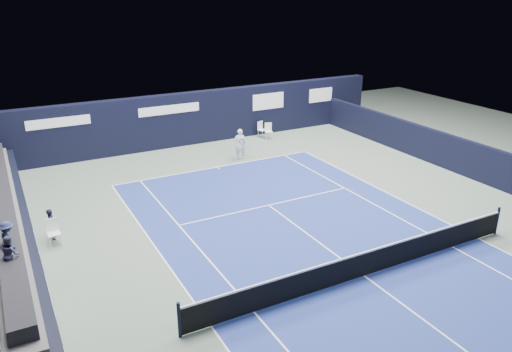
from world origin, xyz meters
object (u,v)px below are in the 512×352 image
at_px(folding_chair_back_b, 269,130).
at_px(tennis_player, 240,144).
at_px(line_judge_chair, 53,230).
at_px(tennis_net, 366,263).
at_px(folding_chair_back_a, 261,128).

height_order(folding_chair_back_b, tennis_player, tennis_player).
bearing_deg(line_judge_chair, tennis_net, -44.06).
relative_size(tennis_net, tennis_player, 7.59).
distance_m(folding_chair_back_a, line_judge_chair, 15.94).
height_order(folding_chair_back_a, folding_chair_back_b, folding_chair_back_b).
relative_size(folding_chair_back_a, folding_chair_back_b, 1.00).
relative_size(line_judge_chair, tennis_player, 0.59).
bearing_deg(line_judge_chair, folding_chair_back_a, 27.94).
relative_size(folding_chair_back_a, line_judge_chair, 0.98).
bearing_deg(line_judge_chair, folding_chair_back_b, 25.89).
bearing_deg(tennis_net, tennis_player, 82.42).
bearing_deg(tennis_net, line_judge_chair, 140.65).
xyz_separation_m(line_judge_chair, tennis_player, (10.35, 5.43, 0.28)).
relative_size(folding_chair_back_b, tennis_player, 0.58).
bearing_deg(folding_chair_back_b, line_judge_chair, -131.57).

